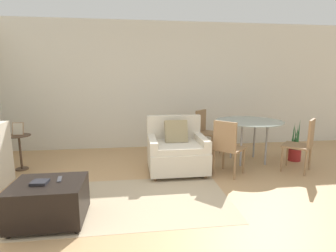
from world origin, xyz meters
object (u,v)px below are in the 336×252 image
Objects in this scene: book_stack at (40,182)px; tv_remote_primary at (60,179)px; dining_chair_near_left at (227,144)px; dining_chair_near_right at (303,142)px; picture_frame at (18,129)px; dining_table at (249,125)px; armchair at (177,151)px; dining_chair_far_left at (205,129)px; side_table at (20,146)px; potted_plant_small at (295,149)px; ottoman at (49,201)px.

book_stack is 0.20m from tv_remote_primary.
book_stack reaches higher than tv_remote_primary.
dining_chair_near_right is at bearing 0.00° from dining_chair_near_left.
picture_frame is 0.24× the size of dining_chair_near_right.
dining_chair_near_right reaches higher than dining_table.
armchair is at bearing -166.96° from dining_table.
dining_chair_far_left reaches higher than book_stack.
dining_table is 0.94m from dining_chair_far_left.
dining_chair_far_left is at bearing 135.00° from dining_table.
side_table is 0.67× the size of dining_chair_near_right.
dining_table is 1.51× the size of potted_plant_small.
dining_chair_far_left is (0.00, 1.31, 0.00)m from dining_chair_near_left.
picture_frame is 4.98m from potted_plant_small.
dining_chair_near_left and dining_chair_far_left have the same top height.
picture_frame reaches higher than dining_table.
armchair is at bearing -173.60° from potted_plant_small.
book_stack is at bearing -153.40° from tv_remote_primary.
tv_remote_primary is (-1.53, -1.32, 0.11)m from armchair.
potted_plant_small is (4.03, 1.67, -0.25)m from book_stack.
ottoman is at bearing -139.32° from armchair.
dining_chair_far_left is (2.39, 2.38, 0.27)m from ottoman.
ottoman is 3.48× the size of picture_frame.
tv_remote_primary is 2.06m from side_table.
dining_chair_far_left reaches higher than side_table.
dining_chair_near_left and dining_chair_near_right have the same top height.
armchair reaches higher than dining_chair_near_right.
picture_frame is (-0.92, 1.83, 0.24)m from book_stack.
ottoman is 0.83× the size of dining_chair_far_left.
side_table is 3.43m from dining_chair_far_left.
side_table is 0.67× the size of dining_chair_near_left.
book_stack is 0.19× the size of dining_chair_near_right.
side_table is at bearing 122.33° from tv_remote_primary.
armchair is 2.66m from side_table.
dining_chair_far_left is at bearing 9.45° from picture_frame.
ottoman is 2.08m from side_table.
armchair reaches higher than dining_chair_far_left.
armchair reaches higher than potted_plant_small.
dining_chair_near_right is (3.69, 1.08, 0.27)m from ottoman.
picture_frame is at bearing 122.33° from tv_remote_primary.
dining_table is 1.34× the size of dining_chair_far_left.
dining_chair_near_left is 1.70m from potted_plant_small.
dining_chair_far_left is (-0.65, 0.65, -0.18)m from dining_table.
dining_chair_far_left is at bearing 44.95° from ottoman.
dining_chair_near_left is at bearing 180.00° from dining_chair_near_right.
tv_remote_primary is at bearing -57.67° from side_table.
picture_frame reaches higher than book_stack.
book_stack reaches higher than ottoman.
ottoman is 1.24× the size of side_table.
dining_chair_near_left reaches higher than potted_plant_small.
dining_table is at bearing 13.04° from armchair.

